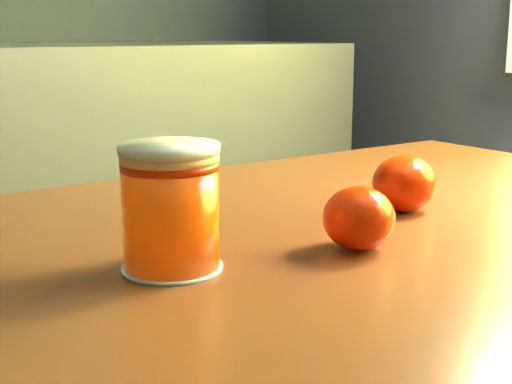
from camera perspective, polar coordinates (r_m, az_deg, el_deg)
table at (r=0.70m, az=7.59°, el=-10.68°), size 1.00×0.70×0.75m
juice_glass at (r=0.55m, az=-6.83°, el=-1.33°), size 0.08×0.08×0.10m
orange_front at (r=0.61m, az=8.22°, el=-2.09°), size 0.07×0.07×0.05m
orange_back at (r=0.75m, az=11.79°, el=0.67°), size 0.09×0.09×0.06m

